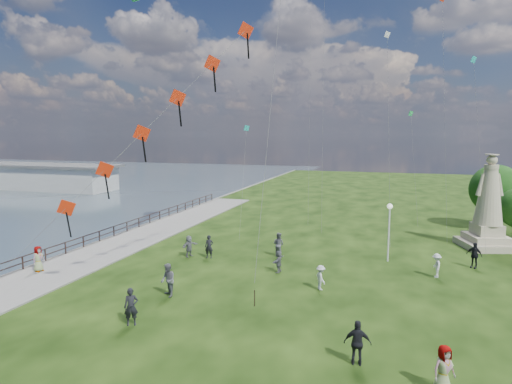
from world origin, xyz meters
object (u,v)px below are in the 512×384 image
(person_9, at_px, (474,255))
(statue, at_px, (488,213))
(person_0, at_px, (131,307))
(person_7, at_px, (279,244))
(lamppost, at_px, (389,220))
(person_1, at_px, (168,280))
(person_10, at_px, (38,260))
(person_4, at_px, (444,369))
(person_3, at_px, (358,343))
(person_2, at_px, (321,278))
(person_6, at_px, (209,247))
(person_8, at_px, (436,266))
(pier_pavilion, at_px, (39,176))
(person_5, at_px, (189,246))
(person_11, at_px, (279,261))

(person_9, bearing_deg, statue, 103.09)
(person_0, height_order, person_7, person_7)
(lamppost, relative_size, person_1, 2.23)
(lamppost, height_order, person_10, lamppost)
(person_10, bearing_deg, person_0, -109.70)
(person_4, bearing_deg, person_0, 140.52)
(person_1, xyz_separation_m, person_3, (10.85, -4.21, -0.03))
(lamppost, xyz_separation_m, person_7, (-7.91, -1.15, -2.15))
(person_2, distance_m, person_6, 9.86)
(statue, xyz_separation_m, person_8, (-4.57, -9.11, -2.10))
(lamppost, xyz_separation_m, person_3, (-1.02, -15.10, -2.15))
(person_1, relative_size, person_4, 1.08)
(person_3, relative_size, person_6, 1.07)
(pier_pavilion, bearing_deg, person_5, -35.06)
(person_10, bearing_deg, person_1, -90.57)
(person_2, relative_size, person_4, 0.84)
(person_7, bearing_deg, person_11, 123.50)
(lamppost, bearing_deg, person_8, -42.21)
(pier_pavilion, distance_m, person_2, 65.84)
(statue, distance_m, person_0, 28.67)
(person_8, distance_m, person_11, 10.19)
(person_7, bearing_deg, person_1, 86.80)
(person_1, relative_size, person_11, 1.29)
(lamppost, relative_size, person_2, 2.88)
(person_2, xyz_separation_m, person_4, (5.81, -8.88, 0.14))
(person_4, height_order, person_7, person_7)
(person_4, height_order, person_10, person_4)
(lamppost, relative_size, person_5, 2.61)
(person_5, xyz_separation_m, person_7, (6.41, 2.14, 0.10))
(pier_pavilion, distance_m, lamppost, 65.63)
(person_6, bearing_deg, person_9, -2.73)
(person_10, distance_m, person_11, 16.01)
(statue, distance_m, person_8, 10.40)
(person_1, bearing_deg, person_10, -143.05)
(person_0, bearing_deg, person_3, -30.84)
(person_0, xyz_separation_m, person_5, (-2.60, 11.43, -0.10))
(person_5, bearing_deg, person_10, 149.93)
(person_1, height_order, person_4, person_1)
(person_6, bearing_deg, person_0, -97.96)
(person_8, bearing_deg, person_2, -63.45)
(pier_pavilion, height_order, person_10, pier_pavilion)
(person_3, bearing_deg, person_5, -47.16)
(person_2, height_order, person_6, person_6)
(person_4, relative_size, person_5, 1.08)
(person_0, distance_m, person_9, 22.92)
(person_3, bearing_deg, person_11, -65.58)
(person_7, relative_size, person_9, 1.02)
(lamppost, bearing_deg, person_2, -117.52)
(person_5, relative_size, person_6, 0.94)
(person_7, bearing_deg, person_3, 135.17)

